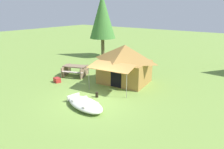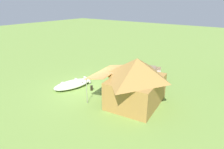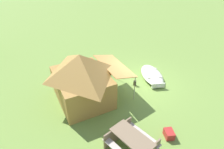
# 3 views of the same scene
# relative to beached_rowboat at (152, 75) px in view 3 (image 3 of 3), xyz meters

# --- Properties ---
(ground_plane) EXTENTS (80.00, 80.00, 0.00)m
(ground_plane) POSITION_rel_beached_rowboat_xyz_m (-0.25, 1.05, -0.20)
(ground_plane) COLOR olive
(beached_rowboat) EXTENTS (2.75, 1.72, 0.38)m
(beached_rowboat) POSITION_rel_beached_rowboat_xyz_m (0.00, 0.00, 0.00)
(beached_rowboat) COLOR silver
(beached_rowboat) RESTS_ON ground_plane
(canvas_cabin_tent) EXTENTS (3.63, 4.10, 2.60)m
(canvas_cabin_tent) POSITION_rel_beached_rowboat_xyz_m (-0.55, 4.47, 1.15)
(canvas_cabin_tent) COLOR #A47839
(canvas_cabin_tent) RESTS_ON ground_plane
(picnic_table) EXTENTS (2.11, 2.00, 0.79)m
(picnic_table) POSITION_rel_beached_rowboat_xyz_m (-4.32, 3.44, 0.29)
(picnic_table) COLOR #806950
(picnic_table) RESTS_ON ground_plane
(cooler_box) EXTENTS (0.54, 0.45, 0.32)m
(cooler_box) POSITION_rel_beached_rowboat_xyz_m (-4.26, 1.68, -0.04)
(cooler_box) COLOR #B72B26
(cooler_box) RESTS_ON ground_plane
(fuel_can) EXTENTS (0.21, 0.21, 0.31)m
(fuel_can) POSITION_rel_beached_rowboat_xyz_m (-0.38, 1.36, -0.04)
(fuel_can) COLOR black
(fuel_can) RESTS_ON ground_plane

